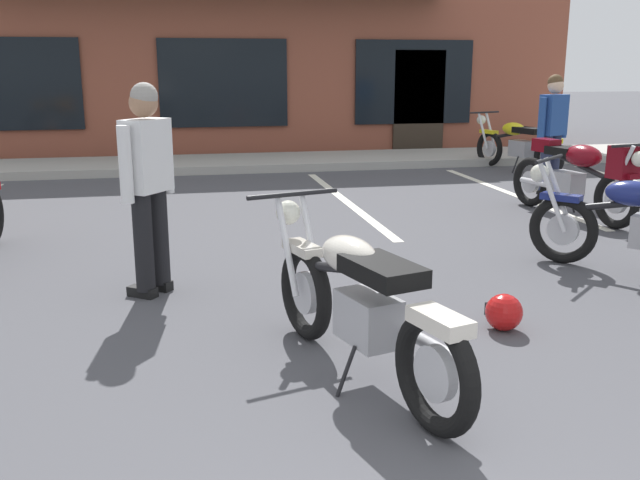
% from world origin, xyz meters
% --- Properties ---
extents(ground_plane, '(80.00, 80.00, 0.00)m').
position_xyz_m(ground_plane, '(0.00, 3.75, 0.00)').
color(ground_plane, '#47474C').
extents(sidewalk_kerb, '(22.00, 1.80, 0.14)m').
position_xyz_m(sidewalk_kerb, '(0.00, 11.62, 0.07)').
color(sidewalk_kerb, '#A8A59E').
rests_on(sidewalk_kerb, ground_plane).
extents(brick_storefront_building, '(14.73, 6.09, 4.02)m').
position_xyz_m(brick_storefront_building, '(0.00, 15.72, 2.01)').
color(brick_storefront_building, brown).
rests_on(brick_storefront_building, ground_plane).
extents(painted_stall_lines, '(12.44, 4.80, 0.01)m').
position_xyz_m(painted_stall_lines, '(0.00, 8.02, 0.00)').
color(painted_stall_lines, silver).
rests_on(painted_stall_lines, ground_plane).
extents(motorcycle_foreground_classic, '(0.94, 2.06, 0.98)m').
position_xyz_m(motorcycle_foreground_classic, '(-0.01, 2.53, 0.46)').
color(motorcycle_foreground_classic, black).
rests_on(motorcycle_foreground_classic, ground_plane).
extents(motorcycle_red_sportbike, '(0.84, 2.09, 0.98)m').
position_xyz_m(motorcycle_red_sportbike, '(3.68, 6.34, 0.53)').
color(motorcycle_red_sportbike, black).
rests_on(motorcycle_red_sportbike, ground_plane).
extents(motorcycle_orange_scrambler, '(0.96, 2.05, 0.98)m').
position_xyz_m(motorcycle_orange_scrambler, '(4.81, 10.12, 0.46)').
color(motorcycle_orange_scrambler, black).
rests_on(motorcycle_orange_scrambler, ground_plane).
extents(person_in_black_shirt, '(0.44, 0.54, 1.68)m').
position_xyz_m(person_in_black_shirt, '(-1.23, 4.38, 0.95)').
color(person_in_black_shirt, black).
rests_on(person_in_black_shirt, ground_plane).
extents(person_in_shorts_foreground, '(0.59, 0.38, 1.68)m').
position_xyz_m(person_in_shorts_foreground, '(4.21, 7.93, 0.95)').
color(person_in_shorts_foreground, black).
rests_on(person_in_shorts_foreground, ground_plane).
extents(helmet_on_pavement, '(0.26, 0.26, 0.26)m').
position_xyz_m(helmet_on_pavement, '(1.17, 3.07, 0.13)').
color(helmet_on_pavement, '#B71414').
rests_on(helmet_on_pavement, ground_plane).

